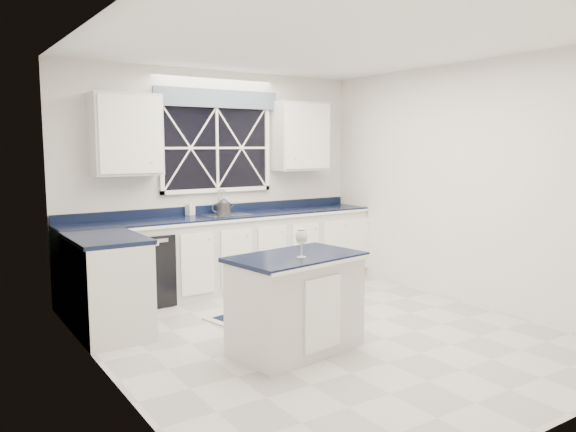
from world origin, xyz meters
TOP-DOWN VIEW (x-y plane):
  - ground at (0.00, 0.00)m, footprint 4.50×4.50m
  - back_wall at (0.00, 2.25)m, footprint 4.00×0.10m
  - base_cabinets at (-0.33, 1.78)m, footprint 3.99×1.60m
  - countertop at (0.00, 1.95)m, footprint 3.98×0.64m
  - dishwasher at (-1.10, 1.95)m, footprint 0.60×0.58m
  - window at (0.00, 2.20)m, footprint 1.65×0.09m
  - upper_cabinets at (0.00, 2.08)m, footprint 3.10×0.34m
  - faucet at (0.00, 2.14)m, footprint 0.05×0.20m
  - island at (-0.47, -0.22)m, footprint 1.23×0.85m
  - rug at (-0.01, 0.76)m, footprint 1.56×1.14m
  - kettle at (-0.01, 2.03)m, footprint 0.28×0.21m
  - wine_glass at (-0.49, -0.34)m, footprint 0.10×0.10m
  - soap_bottle at (-0.39, 2.17)m, footprint 0.11×0.11m

SIDE VIEW (x-z plane):
  - ground at x=0.00m, z-range 0.00..0.00m
  - rug at x=-0.01m, z-range 0.00..0.02m
  - dishwasher at x=-1.10m, z-range 0.00..0.82m
  - island at x=-0.47m, z-range 0.00..0.85m
  - base_cabinets at x=-0.33m, z-range 0.00..0.90m
  - countertop at x=0.00m, z-range 0.90..0.94m
  - wine_glass at x=-0.49m, z-range 0.90..1.14m
  - kettle at x=-0.01m, z-range 0.93..1.14m
  - soap_bottle at x=-0.39m, z-range 0.94..1.14m
  - faucet at x=0.00m, z-range 0.95..1.25m
  - back_wall at x=0.00m, z-range 0.00..2.70m
  - window at x=0.00m, z-range 1.20..2.46m
  - upper_cabinets at x=0.00m, z-range 1.45..2.35m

